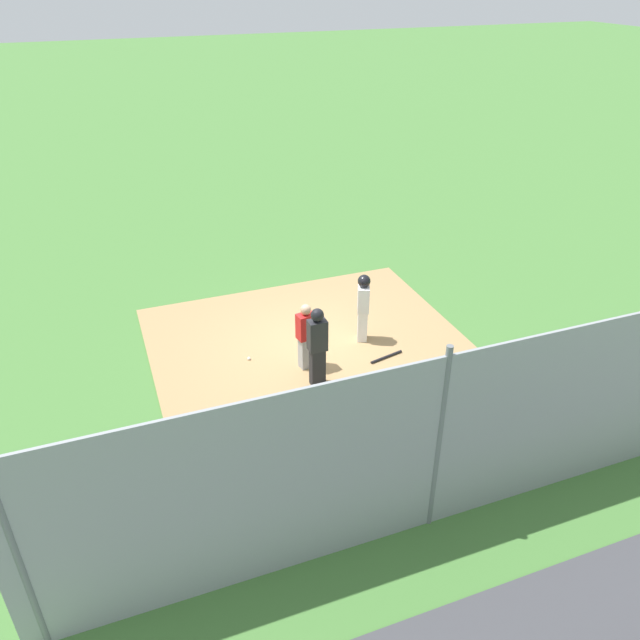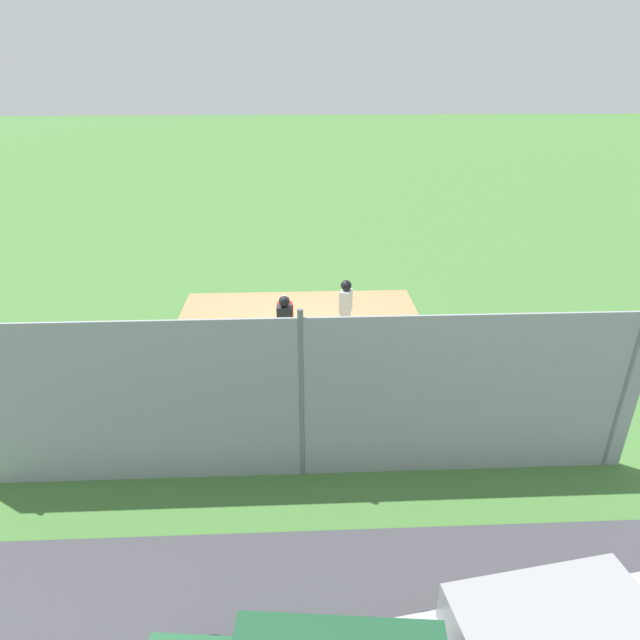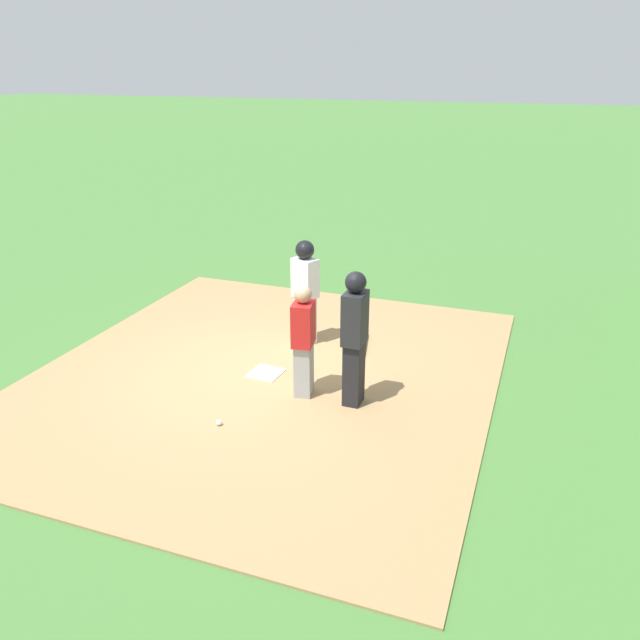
# 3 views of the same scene
# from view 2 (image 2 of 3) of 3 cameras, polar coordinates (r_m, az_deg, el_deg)

# --- Properties ---
(ground_plane) EXTENTS (140.00, 140.00, 0.00)m
(ground_plane) POSITION_cam_2_polar(r_m,az_deg,el_deg) (15.07, -2.14, -1.77)
(ground_plane) COLOR #477A38
(dirt_infield) EXTENTS (7.20, 6.40, 0.03)m
(dirt_infield) POSITION_cam_2_polar(r_m,az_deg,el_deg) (15.06, -2.14, -1.72)
(dirt_infield) COLOR #A88456
(dirt_infield) RESTS_ON ground_plane
(home_plate) EXTENTS (0.47, 0.47, 0.02)m
(home_plate) POSITION_cam_2_polar(r_m,az_deg,el_deg) (15.05, -2.14, -1.64)
(home_plate) COLOR white
(home_plate) RESTS_ON dirt_infield
(catcher) EXTENTS (0.42, 0.32, 1.55)m
(catcher) POSITION_cam_2_polar(r_m,az_deg,el_deg) (14.04, -3.64, -0.18)
(catcher) COLOR #9E9EA3
(catcher) RESTS_ON dirt_infield
(umpire) EXTENTS (0.38, 0.27, 1.81)m
(umpire) POSITION_cam_2_polar(r_m,az_deg,el_deg) (13.34, -3.71, -0.84)
(umpire) COLOR black
(umpire) RESTS_ON dirt_infield
(runner) EXTENTS (0.39, 0.45, 1.68)m
(runner) POSITION_cam_2_polar(r_m,az_deg,el_deg) (14.57, 2.72, 1.57)
(runner) COLOR silver
(runner) RESTS_ON dirt_infield
(baseball_bat) EXTENTS (0.85, 0.25, 0.06)m
(baseball_bat) POSITION_cam_2_polar(r_m,az_deg,el_deg) (14.17, 3.73, -3.42)
(baseball_bat) COLOR black
(baseball_bat) RESTS_ON dirt_infield
(baseball) EXTENTS (0.07, 0.07, 0.07)m
(baseball) POSITION_cam_2_polar(r_m,az_deg,el_deg) (15.07, -7.81, -1.72)
(baseball) COLOR white
(baseball) RESTS_ON dirt_infield
(backstop_fence) EXTENTS (12.00, 0.10, 3.35)m
(backstop_fence) POSITION_cam_2_polar(r_m,az_deg,el_deg) (9.48, -1.95, -8.51)
(backstop_fence) COLOR #93999E
(backstop_fence) RESTS_ON ground_plane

